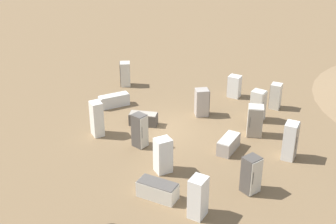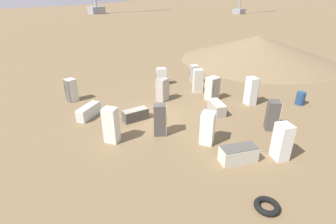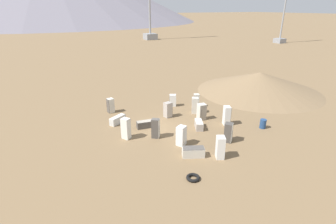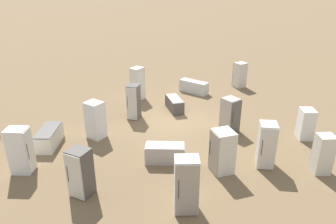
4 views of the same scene
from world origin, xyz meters
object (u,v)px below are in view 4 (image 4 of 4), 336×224
discarded_fridge_11 (240,75)px  discarded_fridge_9 (49,137)px  discarded_fridge_14 (95,120)px  discarded_fridge_7 (306,124)px  discarded_fridge_3 (186,185)px  discarded_fridge_6 (266,145)px  discarded_fridge_12 (194,87)px  discarded_fridge_5 (80,173)px  discarded_fridge_8 (138,84)px  discarded_fridge_13 (230,115)px  discarded_fridge_15 (134,102)px  discarded_fridge_10 (165,153)px  discarded_fridge_2 (323,154)px  discarded_fridge_4 (174,104)px  discarded_fridge_1 (20,151)px  discarded_fridge_0 (222,151)px

discarded_fridge_11 → discarded_fridge_9: bearing=-173.7°
discarded_fridge_14 → discarded_fridge_7: bearing=35.0°
discarded_fridge_3 → discarded_fridge_6: 4.15m
discarded_fridge_9 → discarded_fridge_12: discarded_fridge_9 is taller
discarded_fridge_5 → discarded_fridge_12: (-7.41, 8.13, -0.49)m
discarded_fridge_8 → discarded_fridge_13: 6.20m
discarded_fridge_11 → discarded_fridge_12: bearing=167.9°
discarded_fridge_8 → discarded_fridge_13: size_ratio=1.19×
discarded_fridge_7 → discarded_fridge_15: (-5.16, -6.45, 0.19)m
discarded_fridge_3 → discarded_fridge_5: bearing=-15.0°
discarded_fridge_5 → discarded_fridge_6: (1.00, 6.88, 0.04)m
discarded_fridge_6 → discarded_fridge_10: discarded_fridge_6 is taller
discarded_fridge_2 → discarded_fridge_10: 5.96m
discarded_fridge_8 → discarded_fridge_14: (3.77, -3.26, -0.10)m
discarded_fridge_2 → discarded_fridge_5: size_ratio=0.90×
discarded_fridge_13 → discarded_fridge_12: bearing=-111.5°
discarded_fridge_10 → discarded_fridge_9: bearing=77.3°
discarded_fridge_5 → discarded_fridge_15: (-5.29, 3.56, 0.03)m
discarded_fridge_11 → discarded_fridge_6: bearing=-127.1°
discarded_fridge_6 → discarded_fridge_11: bearing=-88.2°
discarded_fridge_10 → discarded_fridge_11: (-6.43, 7.96, 0.43)m
discarded_fridge_3 → discarded_fridge_15: (-7.43, 0.67, -0.07)m
discarded_fridge_10 → discarded_fridge_3: bearing=-164.5°
discarded_fridge_5 → discarded_fridge_10: discarded_fridge_5 is taller
discarded_fridge_12 → discarded_fridge_15: bearing=-5.6°
discarded_fridge_4 → discarded_fridge_8: discarded_fridge_8 is taller
discarded_fridge_6 → discarded_fridge_9: size_ratio=0.95×
discarded_fridge_5 → discarded_fridge_7: size_ratio=1.23×
discarded_fridge_5 → discarded_fridge_8: (-7.71, 4.59, 0.10)m
discarded_fridge_9 → discarded_fridge_11: discarded_fridge_11 is taller
discarded_fridge_15 → discarded_fridge_13: bearing=177.0°
discarded_fridge_4 → discarded_fridge_15: (0.10, -2.34, 0.54)m
discarded_fridge_7 → discarded_fridge_12: discarded_fridge_7 is taller
discarded_fridge_5 → discarded_fridge_11: size_ratio=1.07×
discarded_fridge_7 → discarded_fridge_4: bearing=152.8°
discarded_fridge_4 → discarded_fridge_14: discarded_fridge_14 is taller
discarded_fridge_2 → discarded_fridge_12: size_ratio=0.83×
discarded_fridge_3 → discarded_fridge_12: (-9.56, 5.24, -0.59)m
discarded_fridge_7 → discarded_fridge_13: 3.37m
discarded_fridge_6 → discarded_fridge_10: size_ratio=1.06×
discarded_fridge_1 → discarded_fridge_3: bearing=73.0°
discarded_fridge_0 → discarded_fridge_8: (-8.38, -0.53, 0.12)m
discarded_fridge_1 → discarded_fridge_11: discarded_fridge_1 is taller
discarded_fridge_9 → discarded_fridge_0: bearing=-15.0°
discarded_fridge_7 → discarded_fridge_8: size_ratio=0.73×
discarded_fridge_1 → discarded_fridge_6: (3.28, 8.70, -0.00)m
discarded_fridge_5 → discarded_fridge_12: discarded_fridge_5 is taller
discarded_fridge_6 → discarded_fridge_5: bearing=22.1°
discarded_fridge_6 → discarded_fridge_8: bearing=-44.8°
discarded_fridge_1 → discarded_fridge_11: bearing=136.7°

